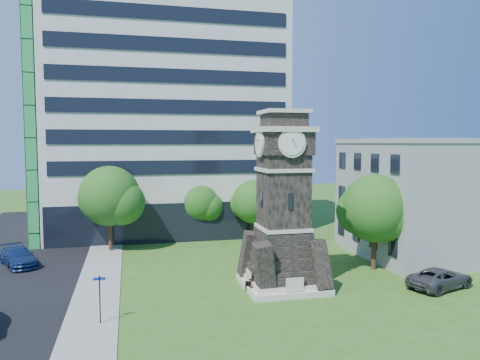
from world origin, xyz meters
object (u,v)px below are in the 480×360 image
object	(u,v)px
clock_tower	(283,212)
street_sign	(100,294)
park_bench	(260,283)
car_street_north	(18,257)
car_east_lot	(440,278)

from	to	relation	value
clock_tower	street_sign	distance (m)	13.13
clock_tower	park_bench	xyz separation A→B (m)	(-1.76, -0.44, -4.77)
clock_tower	car_street_north	world-z (taller)	clock_tower
car_street_north	park_bench	bearing A→B (deg)	-56.85
car_east_lot	clock_tower	bearing A→B (deg)	56.39
park_bench	street_sign	xyz separation A→B (m)	(-10.21, -3.61, 1.20)
street_sign	car_east_lot	bearing A→B (deg)	3.26
car_street_north	clock_tower	bearing A→B (deg)	-53.44
car_street_north	street_sign	world-z (taller)	street_sign
street_sign	clock_tower	bearing A→B (deg)	18.77
clock_tower	street_sign	xyz separation A→B (m)	(-11.96, -4.05, -3.57)
car_east_lot	car_street_north	bearing A→B (deg)	47.29
clock_tower	car_east_lot	xyz separation A→B (m)	(10.51, -2.80, -4.58)
car_east_lot	street_sign	distance (m)	22.53
park_bench	street_sign	world-z (taller)	street_sign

